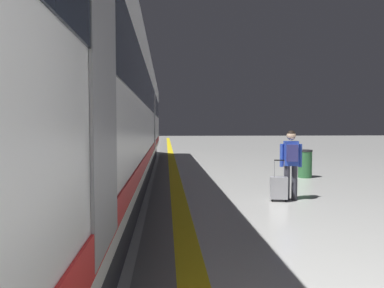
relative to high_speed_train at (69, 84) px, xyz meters
name	(u,v)px	position (x,y,z in m)	size (l,w,h in m)	color
safety_line_strip	(176,186)	(2.14, 2.95, -2.50)	(0.36, 80.00, 0.01)	yellow
tactile_edge_band	(164,186)	(1.80, 2.95, -2.50)	(0.65, 80.00, 0.01)	slate
high_speed_train	(69,84)	(0.00, 0.00, 0.00)	(2.94, 31.34, 4.97)	#38383D
passenger_near	(291,159)	(4.69, 0.88, -1.56)	(0.49, 0.34, 1.59)	#383842
suitcase_near	(279,188)	(4.37, 0.76, -2.20)	(0.42, 0.30, 0.94)	#9E9EA3
waste_bin	(305,164)	(6.39, 4.38, -2.05)	(0.46, 0.46, 0.91)	#2D6638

